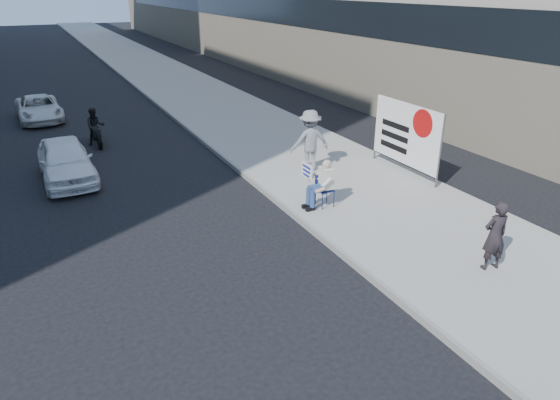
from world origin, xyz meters
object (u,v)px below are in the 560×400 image
seated_protester (321,181)px  motorcycle (96,128)px  protest_banner (406,134)px  jogger (310,141)px  white_sedan_far (39,108)px  white_sedan_near (66,160)px  pedestrian_woman (495,236)px

seated_protester → motorcycle: bearing=116.3°
seated_protester → protest_banner: protest_banner is taller
protest_banner → motorcycle: 11.45m
jogger → white_sedan_far: (-7.40, 11.49, -0.59)m
protest_banner → white_sedan_near: size_ratio=0.81×
white_sedan_near → white_sedan_far: size_ratio=0.98×
jogger → white_sedan_far: size_ratio=0.51×
motorcycle → seated_protester: bearing=-62.4°
white_sedan_near → seated_protester: bearing=-45.0°
white_sedan_far → jogger: bearing=-59.9°
seated_protester → pedestrian_woman: (1.55, -4.35, 0.04)m
seated_protester → white_sedan_near: seated_protester is taller
white_sedan_far → pedestrian_woman: bearing=-69.8°
protest_banner → white_sedan_near: 10.60m
jogger → white_sedan_far: bearing=-48.3°
jogger → motorcycle: size_ratio=0.95×
seated_protester → white_sedan_far: (-6.24, 14.13, -0.34)m
white_sedan_near → white_sedan_far: (-0.37, 8.54, -0.11)m
white_sedan_near → motorcycle: size_ratio=1.85×
protest_banner → motorcycle: protest_banner is taller
pedestrian_woman → protest_banner: (2.16, 5.46, 0.49)m
seated_protester → jogger: size_ratio=0.67×
protest_banner → white_sedan_far: size_ratio=0.79×
seated_protester → motorcycle: (-4.49, 9.07, -0.24)m
white_sedan_near → protest_banner: bearing=-26.4°
jogger → motorcycle: jogger is taller
jogger → pedestrian_woman: 7.00m
protest_banner → white_sedan_far: 16.40m
protest_banner → jogger: bearing=149.2°
pedestrian_woman → motorcycle: 14.72m
white_sedan_near → white_sedan_far: 8.54m
white_sedan_far → white_sedan_near: bearing=-90.2°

